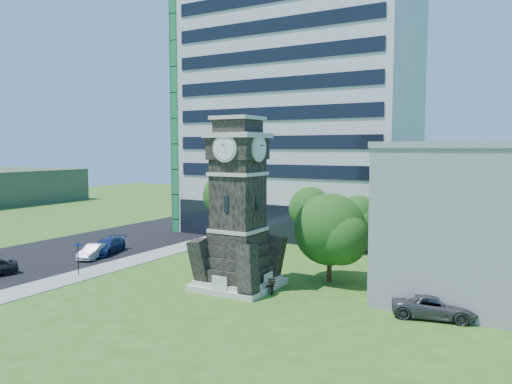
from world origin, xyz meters
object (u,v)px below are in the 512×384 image
Objects in this scene: car_street_north at (107,246)px; street_sign at (78,255)px; clock_tower at (238,215)px; car_street_mid at (93,251)px; park_bench at (261,285)px; car_east_lot at (435,306)px.

street_sign reaches higher than car_street_north.
clock_tower is 2.50× the size of car_street_north.
car_street_mid is 2.02× the size of park_bench.
car_street_mid is 1.47× the size of street_sign.
car_street_mid is at bearing -96.60° from car_street_north.
clock_tower is at bearing 79.62° from car_east_lot.
car_street_north is (-0.44, 2.06, 0.07)m from car_street_mid.
park_bench is (2.06, -0.33, -4.75)m from clock_tower.
clock_tower is 3.15× the size of car_street_mid.
clock_tower reaches higher than park_bench.
park_bench is at bearing -30.09° from car_street_north.
car_street_north is at bearing 168.24° from clock_tower.
car_east_lot is 11.49m from park_bench.
car_street_mid is 0.79× the size of car_east_lot.
clock_tower is 6.35× the size of park_bench.
car_street_north is 2.54× the size of park_bench.
car_street_north is 0.99× the size of car_east_lot.
clock_tower is at bearing -24.06° from car_street_mid.
car_street_north reaches higher than car_east_lot.
car_east_lot is (29.95, -1.23, 0.04)m from car_street_mid.
car_east_lot is (30.39, -3.29, -0.03)m from car_street_north.
car_street_mid is at bearing 158.91° from park_bench.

